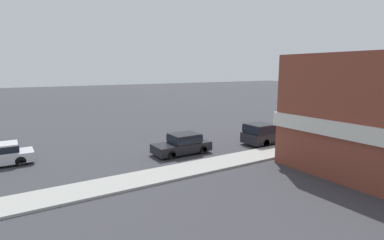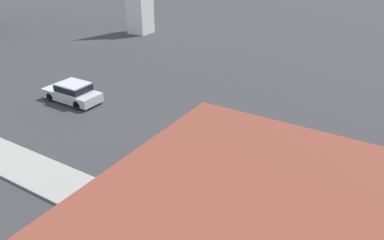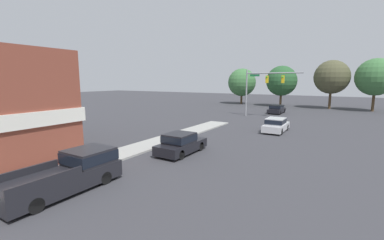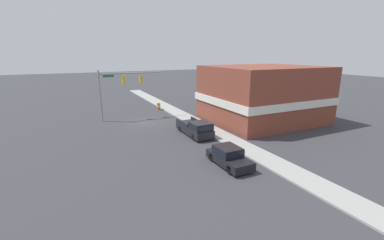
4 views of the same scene
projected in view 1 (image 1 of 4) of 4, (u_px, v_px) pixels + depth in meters
ground_plane at (298, 127)px, 32.92m from camera, size 200.00×200.00×0.00m
sidewalk_curb at (348, 137)px, 28.15m from camera, size 2.40×60.00×0.14m
near_signal_assembly at (300, 81)px, 35.82m from camera, size 8.36×0.49×6.76m
car_lead at (183, 143)px, 22.59m from camera, size 1.91×4.35×1.52m
pickup_truck_parked at (268, 133)px, 25.82m from camera, size 2.05×5.60×1.78m
construction_barrel at (367, 122)px, 32.98m from camera, size 0.55×0.55×1.13m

